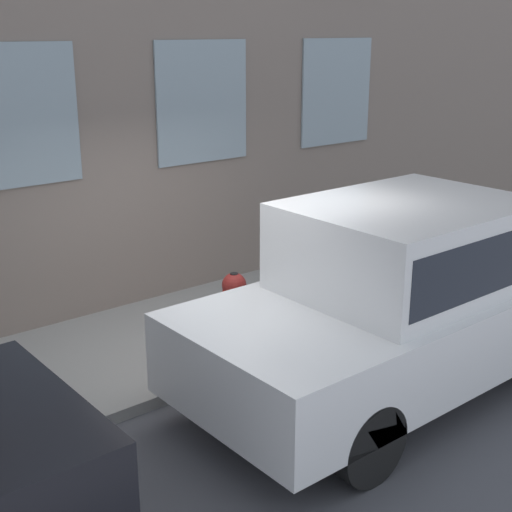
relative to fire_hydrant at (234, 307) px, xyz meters
name	(u,v)px	position (x,y,z in m)	size (l,w,h in m)	color
ground_plane	(240,378)	(-0.52, 0.33, -0.54)	(80.00, 80.00, 0.00)	#47474C
sidewalk	(179,337)	(0.63, 0.33, -0.48)	(2.28, 60.00, 0.12)	gray
fire_hydrant	(234,307)	(0.00, 0.00, 0.00)	(0.34, 0.46, 0.81)	red
person	(276,259)	(0.25, -0.82, 0.33)	(0.30, 0.20, 1.24)	navy
parked_car_white_near	(405,291)	(-1.68, -0.80, 0.49)	(1.95, 4.65, 1.91)	black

